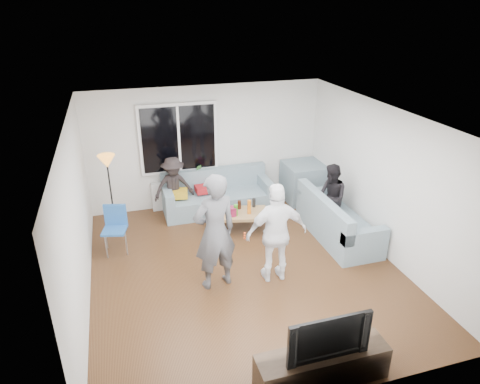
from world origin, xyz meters
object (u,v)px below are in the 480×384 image
object	(u,v)px
floor_lamp	(111,194)
player_left	(215,232)
side_chair	(115,231)
spectator_right	(331,198)
coffee_table	(239,221)
spectator_back	(174,187)
sofa_right_section	(339,217)
player_right	(277,233)
sofa_back_section	(218,192)
television	(325,333)
tv_console	(322,366)

from	to	relation	value
floor_lamp	player_left	bearing A→B (deg)	-56.73
side_chair	spectator_right	distance (m)	4.09
floor_lamp	spectator_right	size ratio (longest dim) A/B	1.17
coffee_table	side_chair	xyz separation A→B (m)	(-2.32, -0.11, 0.23)
floor_lamp	spectator_back	xyz separation A→B (m)	(1.23, 0.32, -0.14)
player_left	sofa_right_section	bearing A→B (deg)	-174.70
player_right	player_left	bearing A→B (deg)	-3.22
coffee_table	floor_lamp	size ratio (longest dim) A/B	0.71
sofa_right_section	sofa_back_section	bearing A→B (deg)	47.61
spectator_back	television	world-z (taller)	spectator_back
spectator_back	side_chair	bearing A→B (deg)	-144.96
sofa_right_section	coffee_table	world-z (taller)	sofa_right_section
side_chair	player_left	bearing A→B (deg)	-30.18
coffee_table	tv_console	size ratio (longest dim) A/B	0.69
spectator_back	spectator_right	bearing A→B (deg)	-34.26
sofa_back_section	spectator_right	bearing A→B (deg)	-36.09
floor_lamp	television	xyz separation A→B (m)	(2.24, -4.48, -0.05)
coffee_table	tv_console	bearing A→B (deg)	-91.34
sofa_right_section	side_chair	world-z (taller)	side_chair
player_right	spectator_back	size ratio (longest dim) A/B	1.29
floor_lamp	sofa_back_section	bearing A→B (deg)	7.69
sofa_back_section	sofa_right_section	bearing A→B (deg)	-42.39
sofa_back_section	spectator_back	bearing A→B (deg)	178.13
sofa_back_section	coffee_table	xyz separation A→B (m)	(0.17, -0.99, -0.22)
player_left	floor_lamp	bearing A→B (deg)	-68.84
sofa_right_section	player_right	distance (m)	1.91
tv_console	sofa_right_section	bearing A→B (deg)	58.72
sofa_right_section	tv_console	xyz separation A→B (m)	(-1.83, -3.02, -0.20)
player_left	spectator_right	world-z (taller)	player_left
tv_console	spectator_back	bearing A→B (deg)	101.79
sofa_back_section	player_left	xyz separation A→B (m)	(-0.66, -2.56, 0.53)
floor_lamp	player_left	world-z (taller)	player_left
side_chair	television	xyz separation A→B (m)	(2.24, -3.67, 0.30)
coffee_table	television	xyz separation A→B (m)	(-0.09, -3.78, 0.53)
player_right	coffee_table	bearing A→B (deg)	-82.46
player_left	tv_console	size ratio (longest dim) A/B	1.19
sofa_back_section	spectator_right	size ratio (longest dim) A/B	1.73
television	side_chair	bearing A→B (deg)	121.37
player_left	television	distance (m)	2.34
player_left	side_chair	bearing A→B (deg)	-56.48
side_chair	television	bearing A→B (deg)	-44.44
side_chair	player_right	bearing A→B (deg)	-18.35
tv_console	side_chair	bearing A→B (deg)	121.37
player_left	player_right	xyz separation A→B (m)	(0.96, -0.11, -0.12)
floor_lamp	coffee_table	bearing A→B (deg)	-16.72
side_chair	spectator_right	xyz separation A→B (m)	(4.07, -0.29, 0.24)
side_chair	player_right	distance (m)	2.94
floor_lamp	spectator_back	world-z (taller)	floor_lamp
side_chair	floor_lamp	bearing A→B (deg)	104.19
sofa_right_section	floor_lamp	world-z (taller)	floor_lamp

